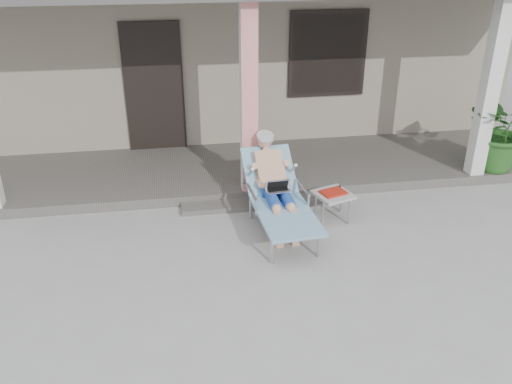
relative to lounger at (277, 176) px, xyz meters
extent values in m
plane|color=#9E9E99|center=(-0.23, -1.28, -0.72)|extent=(60.00, 60.00, 0.00)
cube|color=gray|center=(-0.23, 5.22, 0.78)|extent=(10.00, 5.00, 3.00)
cube|color=black|center=(-1.53, 2.69, 0.48)|extent=(0.95, 0.06, 2.10)
cube|color=black|center=(1.37, 2.69, 0.93)|extent=(1.20, 0.06, 1.30)
cube|color=black|center=(1.37, 2.68, 0.93)|extent=(1.32, 0.05, 1.42)
cube|color=#605B56|center=(-0.23, 1.72, -0.64)|extent=(10.00, 2.00, 0.15)
cube|color=red|center=(-0.23, 0.87, 0.74)|extent=(0.22, 0.22, 2.61)
cube|color=silver|center=(3.27, 0.87, 0.74)|extent=(0.22, 0.22, 2.61)
cube|color=#605B56|center=(-0.23, 0.57, -0.68)|extent=(2.00, 0.30, 0.07)
cylinder|color=#B7B7BC|center=(-0.22, -0.88, -0.55)|extent=(0.04, 0.04, 0.35)
cylinder|color=#B7B7BC|center=(0.35, -0.84, -0.55)|extent=(0.04, 0.04, 0.35)
cylinder|color=#B7B7BC|center=(-0.31, 0.24, -0.55)|extent=(0.04, 0.04, 0.35)
cylinder|color=#B7B7BC|center=(0.27, 0.28, -0.55)|extent=(0.04, 0.04, 0.35)
cube|color=#B7B7BC|center=(0.03, -0.44, -0.36)|extent=(0.67, 1.18, 0.03)
cube|color=#7FB8C4|center=(0.03, -0.44, -0.34)|extent=(0.76, 1.22, 0.04)
cube|color=#B7B7BC|center=(-0.03, 0.39, -0.14)|extent=(0.62, 0.58, 0.46)
cube|color=#7FB8C4|center=(-0.03, 0.39, -0.11)|extent=(0.72, 0.66, 0.52)
cylinder|color=#B0B0B3|center=(-0.05, 0.65, 0.31)|extent=(0.24, 0.25, 0.12)
cube|color=silver|center=(0.00, -0.04, -0.18)|extent=(0.33, 0.24, 0.22)
cube|color=#A8A8A3|center=(0.78, 0.06, -0.36)|extent=(0.58, 0.58, 0.04)
cylinder|color=#B7B7BC|center=(0.60, -0.13, -0.55)|extent=(0.03, 0.03, 0.35)
cylinder|color=#B7B7BC|center=(0.96, -0.13, -0.55)|extent=(0.03, 0.03, 0.35)
cylinder|color=#B7B7BC|center=(0.60, 0.24, -0.55)|extent=(0.03, 0.03, 0.35)
cylinder|color=#B7B7BC|center=(0.96, 0.24, -0.55)|extent=(0.03, 0.03, 0.35)
cube|color=#B12112|center=(0.78, 0.06, -0.32)|extent=(0.38, 0.33, 0.03)
cube|color=black|center=(0.78, 0.17, -0.33)|extent=(0.31, 0.12, 0.03)
imported|color=#26591E|center=(3.70, 1.01, 0.07)|extent=(1.17, 1.02, 1.28)
camera|label=1|loc=(-1.24, -6.15, 2.86)|focal=38.00mm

